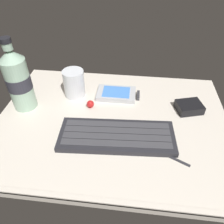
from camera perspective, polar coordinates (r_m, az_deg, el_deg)
name	(u,v)px	position (r cm, az deg, el deg)	size (l,w,h in cm)	color
ground_plane	(112,123)	(61.64, -0.02, -2.94)	(64.00, 48.00, 2.80)	beige
keyboard	(117,136)	(55.88, 1.23, -6.16)	(29.63, 12.80, 1.70)	#232328
handheld_device	(118,94)	(69.45, 1.64, 4.71)	(12.81, 7.63, 1.50)	#B7BABF
juice_cup	(74,84)	(69.04, -9.73, 7.05)	(6.40, 6.40, 8.50)	silver
water_bottle	(18,80)	(65.90, -23.10, 7.65)	(6.73, 6.73, 20.80)	#9EC1A8
charger_block	(189,107)	(67.34, 19.31, 1.23)	(7.00, 5.60, 2.40)	black
trackball_mouse	(90,104)	(65.09, -5.62, 2.06)	(2.20, 2.20, 2.20)	red
stylus_pen	(171,156)	(54.06, 14.88, -10.97)	(0.70, 0.70, 9.50)	#26262B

